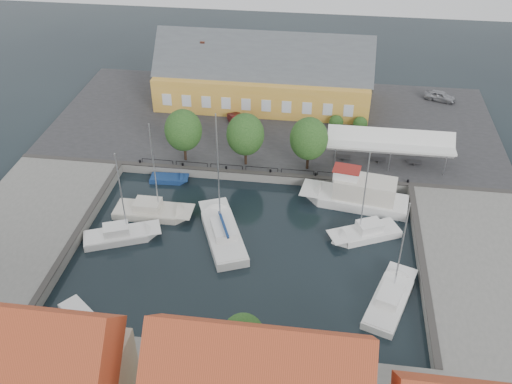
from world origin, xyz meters
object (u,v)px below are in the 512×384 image
launch_nw (169,180)px  tent_canopy (390,142)px  warehouse (259,77)px  car_silver (440,96)px  launch_sw (81,316)px  center_sailboat (223,235)px  car_red (238,121)px  east_boat_c (390,301)px  west_boat_b (152,212)px  west_boat_c (120,237)px  east_boat_a (366,234)px  trawler (359,196)px

launch_nw → tent_canopy: bearing=12.7°
warehouse → car_silver: warehouse is taller
launch_sw → center_sailboat: bearing=49.9°
car_silver → car_red: bearing=131.9°
car_red → east_boat_c: (17.56, -27.47, -1.42)m
west_boat_b → car_silver: bearing=41.8°
west_boat_b → launch_nw: (0.10, 6.33, -0.17)m
west_boat_c → launch_sw: 10.25m
east_boat_c → west_boat_c: 26.09m
west_boat_c → car_red: bearing=70.2°
car_silver → launch_nw: car_silver is taller
car_silver → west_boat_b: bearing=151.2°
west_boat_b → west_boat_c: (-1.93, -4.20, 0.00)m
car_red → east_boat_a: 24.46m
car_silver → trawler: (-11.25, -24.27, -0.69)m
tent_canopy → west_boat_b: bearing=-154.2°
car_red → west_boat_b: west_boat_b is taller
trawler → car_red: bearing=138.3°
launch_sw → car_red: bearing=76.2°
warehouse → east_boat_c: 38.71m
tent_canopy → car_red: 19.47m
warehouse → car_silver: size_ratio=6.86×
center_sailboat → launch_sw: 15.31m
tent_canopy → car_red: tent_canopy is taller
center_sailboat → east_boat_a: (13.83, 2.14, -0.10)m
center_sailboat → east_boat_c: size_ratio=1.28×
tent_canopy → trawler: 8.31m
car_red → center_sailboat: (1.90, -20.82, -1.32)m
car_silver → center_sailboat: 40.02m
car_red → east_boat_c: bearing=-88.3°
tent_canopy → center_sailboat: size_ratio=1.02×
warehouse → west_boat_c: size_ratio=2.79×
car_red → launch_sw: (-7.97, -32.52, -1.59)m
tent_canopy → launch_sw: (-26.30, -26.27, -3.59)m
car_silver → launch_nw: (-32.25, -22.63, -1.62)m
warehouse → launch_sw: 41.51m
center_sailboat → west_boat_c: center_sailboat is taller
tent_canopy → center_sailboat: center_sailboat is taller
west_boat_b → launch_sw: west_boat_b is taller
car_silver → east_boat_c: 39.36m
car_silver → east_boat_a: 31.42m
east_boat_a → west_boat_b: bearing=178.4°
warehouse → east_boat_c: (15.82, -35.08, -4.17)m
trawler → west_boat_c: 24.69m
east_boat_c → launch_nw: east_boat_c is taller
warehouse → launch_nw: warehouse is taller
center_sailboat → launch_nw: bearing=130.9°
trawler → east_boat_a: 5.39m
east_boat_c → tent_canopy: bearing=87.9°
car_red → west_boat_b: 19.12m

